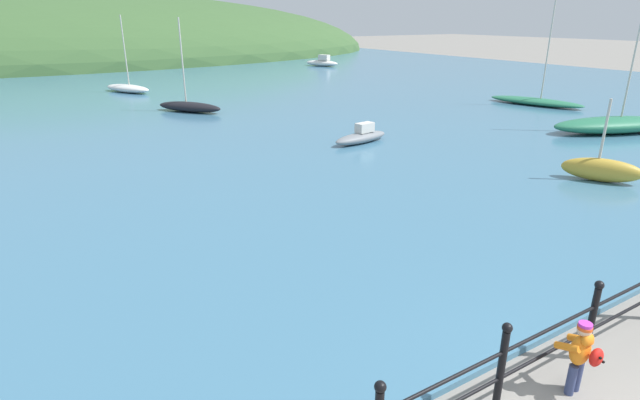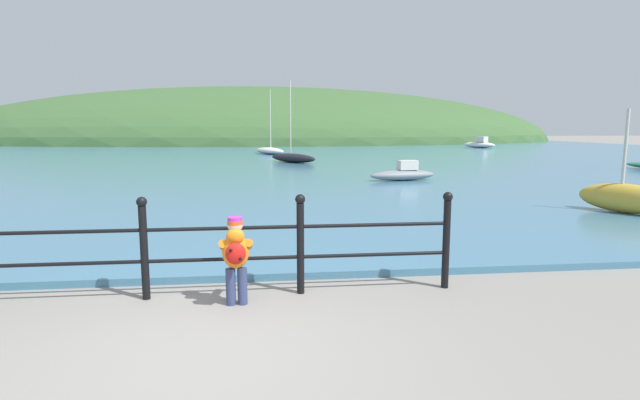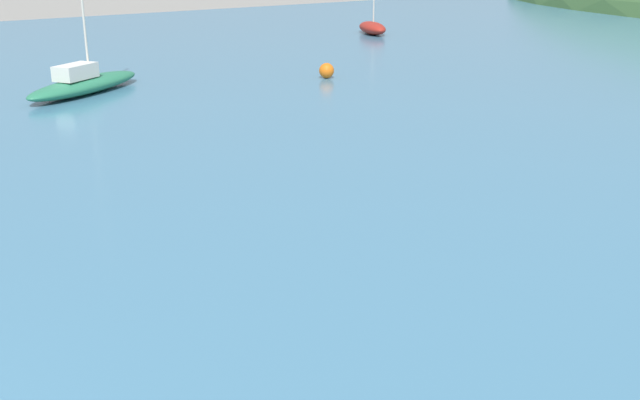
{
  "view_description": "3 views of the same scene",
  "coord_description": "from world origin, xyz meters",
  "px_view_note": "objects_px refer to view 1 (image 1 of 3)",
  "views": [
    {
      "loc": [
        -5.1,
        -1.43,
        4.43
      ],
      "look_at": [
        -0.18,
        6.52,
        0.98
      ],
      "focal_mm": 28.0,
      "sensor_mm": 36.0,
      "label": 1
    },
    {
      "loc": [
        0.55,
        -4.29,
        1.99
      ],
      "look_at": [
        1.56,
        4.29,
        0.72
      ],
      "focal_mm": 28.0,
      "sensor_mm": 36.0,
      "label": 2
    },
    {
      "loc": [
        7.07,
        1.34,
        4.37
      ],
      "look_at": [
        -0.43,
        7.14,
        1.13
      ],
      "focal_mm": 42.0,
      "sensor_mm": 36.0,
      "label": 3
    }
  ],
  "objects_px": {
    "boat_white_sailboat": "(128,88)",
    "boat_blue_hull": "(601,169)",
    "boat_twin_mast": "(189,106)",
    "boat_far_left": "(614,124)",
    "child_in_coat": "(581,352)",
    "boat_red_dinghy": "(536,101)",
    "boat_far_right": "(361,136)",
    "boat_mid_harbor": "(322,62)"
  },
  "relations": [
    {
      "from": "boat_mid_harbor",
      "to": "boat_blue_hull",
      "type": "distance_m",
      "value": 35.25
    },
    {
      "from": "child_in_coat",
      "to": "boat_mid_harbor",
      "type": "xyz_separation_m",
      "value": [
        19.92,
        37.85,
        -0.17
      ]
    },
    {
      "from": "boat_white_sailboat",
      "to": "boat_blue_hull",
      "type": "distance_m",
      "value": 26.15
    },
    {
      "from": "child_in_coat",
      "to": "boat_red_dinghy",
      "type": "xyz_separation_m",
      "value": [
        17.89,
        13.65,
        -0.29
      ]
    },
    {
      "from": "boat_far_right",
      "to": "boat_red_dinghy",
      "type": "xyz_separation_m",
      "value": [
        12.59,
        1.9,
        -0.02
      ]
    },
    {
      "from": "boat_mid_harbor",
      "to": "boat_red_dinghy",
      "type": "xyz_separation_m",
      "value": [
        -2.02,
        -24.2,
        -0.12
      ]
    },
    {
      "from": "boat_mid_harbor",
      "to": "boat_white_sailboat",
      "type": "relative_size",
      "value": 0.79
    },
    {
      "from": "child_in_coat",
      "to": "boat_red_dinghy",
      "type": "height_order",
      "value": "boat_red_dinghy"
    },
    {
      "from": "boat_white_sailboat",
      "to": "boat_red_dinghy",
      "type": "bearing_deg",
      "value": -43.21
    },
    {
      "from": "child_in_coat",
      "to": "boat_twin_mast",
      "type": "height_order",
      "value": "boat_twin_mast"
    },
    {
      "from": "boat_blue_hull",
      "to": "boat_far_left",
      "type": "bearing_deg",
      "value": 26.78
    },
    {
      "from": "child_in_coat",
      "to": "boat_blue_hull",
      "type": "distance_m",
      "value": 9.48
    },
    {
      "from": "boat_mid_harbor",
      "to": "boat_far_left",
      "type": "relative_size",
      "value": 0.55
    },
    {
      "from": "boat_white_sailboat",
      "to": "boat_far_left",
      "type": "height_order",
      "value": "boat_far_left"
    },
    {
      "from": "child_in_coat",
      "to": "boat_far_left",
      "type": "relative_size",
      "value": 0.16
    },
    {
      "from": "boat_twin_mast",
      "to": "boat_far_left",
      "type": "distance_m",
      "value": 18.5
    },
    {
      "from": "child_in_coat",
      "to": "boat_red_dinghy",
      "type": "relative_size",
      "value": 0.18
    },
    {
      "from": "boat_red_dinghy",
      "to": "boat_twin_mast",
      "type": "bearing_deg",
      "value": 154.7
    },
    {
      "from": "child_in_coat",
      "to": "boat_far_right",
      "type": "xyz_separation_m",
      "value": [
        5.3,
        11.75,
        -0.28
      ]
    },
    {
      "from": "boat_white_sailboat",
      "to": "child_in_coat",
      "type": "bearing_deg",
      "value": -91.68
    },
    {
      "from": "boat_far_left",
      "to": "boat_red_dinghy",
      "type": "bearing_deg",
      "value": 61.88
    },
    {
      "from": "boat_mid_harbor",
      "to": "boat_white_sailboat",
      "type": "xyz_separation_m",
      "value": [
        -19.04,
        -8.21,
        -0.08
      ]
    },
    {
      "from": "boat_twin_mast",
      "to": "boat_white_sailboat",
      "type": "distance_m",
      "value": 8.53
    },
    {
      "from": "boat_twin_mast",
      "to": "boat_far_left",
      "type": "height_order",
      "value": "boat_far_left"
    },
    {
      "from": "boat_twin_mast",
      "to": "boat_far_right",
      "type": "xyz_separation_m",
      "value": [
        3.34,
        -9.43,
        -0.04
      ]
    },
    {
      "from": "boat_mid_harbor",
      "to": "boat_blue_hull",
      "type": "height_order",
      "value": "boat_blue_hull"
    },
    {
      "from": "boat_far_left",
      "to": "boat_red_dinghy",
      "type": "height_order",
      "value": "boat_far_left"
    },
    {
      "from": "boat_far_left",
      "to": "boat_far_right",
      "type": "distance_m",
      "value": 10.26
    },
    {
      "from": "boat_far_right",
      "to": "boat_red_dinghy",
      "type": "relative_size",
      "value": 0.45
    },
    {
      "from": "boat_mid_harbor",
      "to": "boat_far_left",
      "type": "xyz_separation_m",
      "value": [
        -5.12,
        -30.0,
        -0.0
      ]
    },
    {
      "from": "child_in_coat",
      "to": "boat_red_dinghy",
      "type": "distance_m",
      "value": 22.51
    },
    {
      "from": "child_in_coat",
      "to": "boat_far_right",
      "type": "height_order",
      "value": "child_in_coat"
    },
    {
      "from": "child_in_coat",
      "to": "boat_blue_hull",
      "type": "xyz_separation_m",
      "value": [
        8.3,
        4.57,
        -0.17
      ]
    },
    {
      "from": "child_in_coat",
      "to": "boat_far_left",
      "type": "xyz_separation_m",
      "value": [
        14.8,
        7.86,
        -0.18
      ]
    },
    {
      "from": "boat_blue_hull",
      "to": "boat_red_dinghy",
      "type": "distance_m",
      "value": 13.21
    },
    {
      "from": "boat_white_sailboat",
      "to": "boat_blue_hull",
      "type": "bearing_deg",
      "value": -73.49
    },
    {
      "from": "boat_white_sailboat",
      "to": "boat_far_right",
      "type": "xyz_separation_m",
      "value": [
        4.43,
        -17.89,
        -0.03
      ]
    },
    {
      "from": "boat_twin_mast",
      "to": "boat_red_dinghy",
      "type": "distance_m",
      "value": 17.62
    },
    {
      "from": "boat_blue_hull",
      "to": "boat_red_dinghy",
      "type": "relative_size",
      "value": 0.4
    },
    {
      "from": "boat_twin_mast",
      "to": "boat_far_left",
      "type": "relative_size",
      "value": 0.68
    },
    {
      "from": "boat_white_sailboat",
      "to": "boat_far_left",
      "type": "relative_size",
      "value": 0.7
    },
    {
      "from": "child_in_coat",
      "to": "boat_far_left",
      "type": "height_order",
      "value": "boat_far_left"
    }
  ]
}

